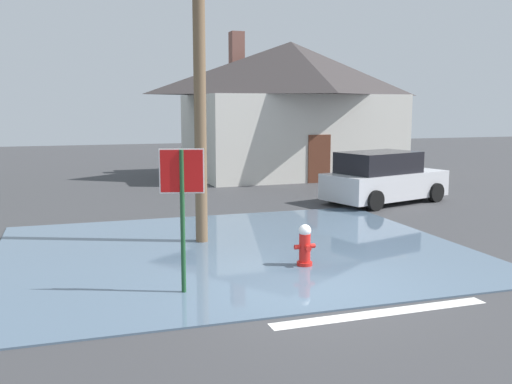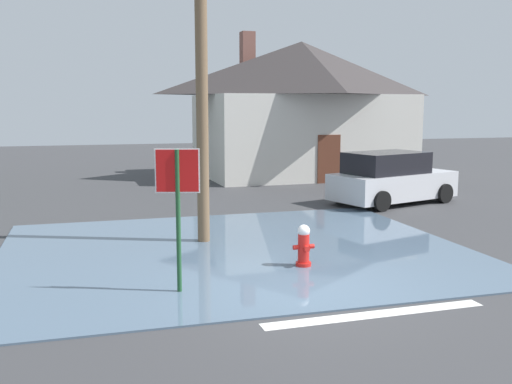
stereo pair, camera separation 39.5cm
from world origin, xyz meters
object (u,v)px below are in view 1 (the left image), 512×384
Objects in this scene: stop_sign_near at (182,191)px; house at (290,107)px; parked_car at (383,178)px; fire_hydrant at (305,246)px; utility_pole at (199,37)px.

stop_sign_near is 0.26× the size of house.
fire_hydrant is at bearing -130.28° from parked_car.
utility_pole is (-1.51, 2.69, 4.31)m from fire_hydrant.
stop_sign_near is 17.77m from house.
fire_hydrant is 0.09× the size of house.
fire_hydrant is at bearing -109.98° from house.
utility_pole reaches higher than fire_hydrant.
stop_sign_near is at bearing -116.96° from house.
stop_sign_near is 3.11m from fire_hydrant.
stop_sign_near reaches higher than fire_hydrant.
utility_pole is at bearing -151.62° from parked_car.
parked_car is at bearing 28.38° from utility_pole.
house is at bearing 60.42° from utility_pole.
fire_hydrant is 16.04m from house.
fire_hydrant is (2.63, 0.94, -1.37)m from stop_sign_near.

